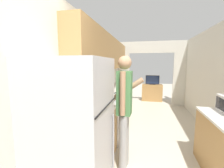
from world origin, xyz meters
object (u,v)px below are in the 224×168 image
at_px(refrigerator, 73,138).
at_px(person, 124,109).
at_px(knife, 115,93).
at_px(television, 152,80).
at_px(tv_cabinet, 152,93).
at_px(range_oven, 107,118).

xyz_separation_m(refrigerator, person, (0.44, 0.79, 0.10)).
relative_size(refrigerator, person, 0.97).
bearing_deg(knife, refrigerator, -81.09).
height_order(person, television, person).
xyz_separation_m(person, tv_cabinet, (0.60, 4.57, -0.58)).
bearing_deg(refrigerator, tv_cabinet, 79.07).
distance_m(range_oven, knife, 0.79).
height_order(tv_cabinet, knife, knife).
xyz_separation_m(range_oven, person, (0.50, -0.89, 0.50)).
relative_size(range_oven, tv_cabinet, 1.19).
relative_size(tv_cabinet, knife, 2.79).
distance_m(range_oven, person, 1.14).
bearing_deg(tv_cabinet, knife, -109.00).
xyz_separation_m(refrigerator, television, (1.04, 5.32, 0.08)).
relative_size(range_oven, television, 1.77).
distance_m(refrigerator, range_oven, 1.74).
distance_m(range_oven, tv_cabinet, 3.84).
distance_m(person, knife, 1.61).
distance_m(tv_cabinet, knife, 3.25).
xyz_separation_m(range_oven, knife, (0.06, 0.65, 0.44)).
bearing_deg(television, tv_cabinet, 90.00).
bearing_deg(range_oven, television, 73.16).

